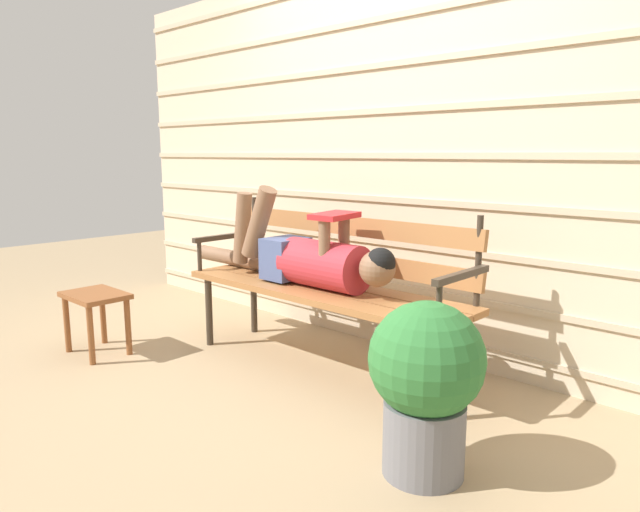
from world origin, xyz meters
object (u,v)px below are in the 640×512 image
Objects in this scene: potted_plant at (426,379)px; park_bench at (328,278)px; reclining_person at (306,257)px; footstool at (96,306)px.

park_bench is at bearing 149.93° from potted_plant.
park_bench is 0.17m from reclining_person.
footstool is at bearing -144.82° from park_bench.
park_bench is 2.67× the size of potted_plant.
reclining_person is 2.48× the size of potted_plant.
reclining_person is (-0.11, -0.07, 0.12)m from park_bench.
park_bench reaches higher than potted_plant.
footstool is at bearing -174.33° from potted_plant.
footstool is (-1.18, -0.83, -0.22)m from park_bench.
reclining_person is at bearing 155.15° from potted_plant.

